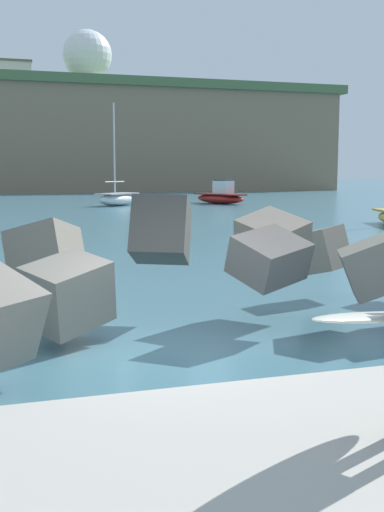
{
  "coord_description": "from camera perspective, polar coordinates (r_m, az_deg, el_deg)",
  "views": [
    {
      "loc": [
        -2.1,
        -8.42,
        2.63
      ],
      "look_at": [
        0.71,
        0.5,
        1.4
      ],
      "focal_mm": 44.71,
      "sensor_mm": 36.0,
      "label": 1
    }
  ],
  "objects": [
    {
      "name": "boat_near_right",
      "position": [
        50.78,
        -6.7,
        5.15
      ],
      "size": [
        4.2,
        4.06,
        7.95
      ],
      "color": "white",
      "rests_on": "ground"
    },
    {
      "name": "walkway_path",
      "position": [
        5.5,
        7.48,
        -19.75
      ],
      "size": [
        48.0,
        4.4,
        0.24
      ],
      "primitive_type": "cube",
      "color": "#B2ADA3",
      "rests_on": "ground"
    },
    {
      "name": "breakwater_jetty",
      "position": [
        11.12,
        4.16,
        -0.54
      ],
      "size": [
        30.57,
        7.62,
        2.4
      ],
      "color": "#605B56",
      "rests_on": "ground"
    },
    {
      "name": "ground_plane",
      "position": [
        9.07,
        -3.39,
        -9.38
      ],
      "size": [
        400.0,
        400.0,
        0.0
      ],
      "primitive_type": "plane",
      "color": "#42707F"
    },
    {
      "name": "station_building_west",
      "position": [
        110.18,
        -16.05,
        15.01
      ],
      "size": [
        6.96,
        7.1,
        5.18
      ],
      "color": "silver",
      "rests_on": "headland_bluff"
    },
    {
      "name": "radar_dome",
      "position": [
        105.66,
        -9.35,
        17.03
      ],
      "size": [
        7.69,
        7.69,
        9.73
      ],
      "color": "silver",
      "rests_on": "headland_bluff"
    },
    {
      "name": "boat_near_left",
      "position": [
        53.63,
        2.57,
        5.37
      ],
      "size": [
        3.53,
        5.75,
        2.03
      ],
      "color": "maroon",
      "rests_on": "ground"
    }
  ]
}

